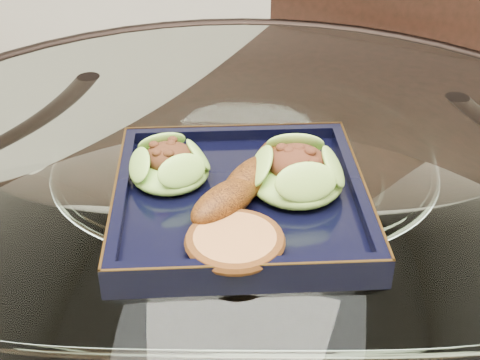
# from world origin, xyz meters

# --- Properties ---
(dining_table) EXTENTS (1.13, 1.13, 0.77)m
(dining_table) POSITION_xyz_m (-0.00, -0.00, 0.60)
(dining_table) COLOR white
(dining_table) RESTS_ON ground
(dining_chair) EXTENTS (0.58, 0.58, 1.05)m
(dining_chair) POSITION_xyz_m (0.14, 0.47, 0.59)
(dining_chair) COLOR black
(dining_chair) RESTS_ON ground
(navy_plate) EXTENTS (0.31, 0.31, 0.02)m
(navy_plate) POSITION_xyz_m (0.00, -0.05, 0.77)
(navy_plate) COLOR black
(navy_plate) RESTS_ON dining_table
(lettuce_wrap_left) EXTENTS (0.10, 0.10, 0.03)m
(lettuce_wrap_left) POSITION_xyz_m (-0.08, -0.03, 0.80)
(lettuce_wrap_left) COLOR #65AF33
(lettuce_wrap_left) RESTS_ON navy_plate
(lettuce_wrap_right) EXTENTS (0.12, 0.12, 0.04)m
(lettuce_wrap_right) POSITION_xyz_m (0.06, -0.03, 0.80)
(lettuce_wrap_right) COLOR olive
(lettuce_wrap_right) RESTS_ON navy_plate
(roasted_plantain) EXTENTS (0.11, 0.19, 0.04)m
(roasted_plantain) POSITION_xyz_m (0.01, -0.04, 0.80)
(roasted_plantain) COLOR #67310A
(roasted_plantain) RESTS_ON navy_plate
(crumb_patty) EXTENTS (0.10, 0.10, 0.02)m
(crumb_patty) POSITION_xyz_m (0.01, -0.14, 0.79)
(crumb_patty) COLOR #B6753C
(crumb_patty) RESTS_ON navy_plate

